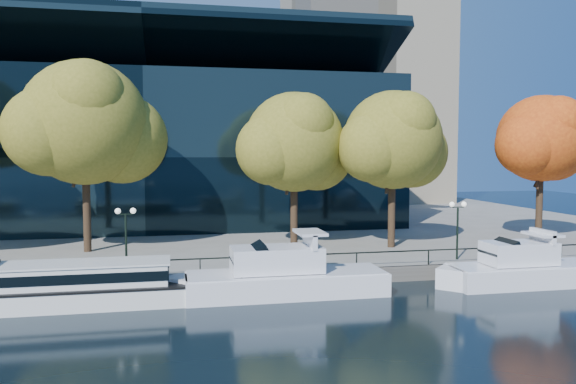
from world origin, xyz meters
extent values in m
plane|color=black|center=(0.00, 0.00, 0.00)|extent=(160.00, 160.00, 0.00)
cube|color=slate|center=(0.00, 36.50, 0.50)|extent=(90.00, 67.00, 1.00)
cube|color=#47443F|center=(0.00, 3.05, 0.50)|extent=(90.00, 0.25, 1.00)
cube|color=black|center=(0.00, 3.25, 1.95)|extent=(88.20, 0.08, 0.08)
cube|color=black|center=(0.00, 3.25, 1.45)|extent=(0.07, 0.07, 0.90)
cube|color=black|center=(-4.00, 32.00, 8.00)|extent=(50.00, 24.00, 16.00)
cube|color=black|center=(-4.00, 28.00, 17.50)|extent=(50.00, 17.14, 7.86)
cube|color=white|center=(-7.74, 1.10, 0.54)|extent=(13.70, 3.33, 1.08)
cube|color=black|center=(-7.74, 1.10, 1.10)|extent=(13.98, 3.39, 0.12)
cube|color=white|center=(-7.25, 1.10, 1.71)|extent=(10.69, 2.73, 1.17)
cube|color=black|center=(-7.25, 1.10, 1.76)|extent=(10.83, 2.80, 0.54)
cube|color=white|center=(-7.25, 1.10, 2.35)|extent=(10.96, 2.86, 0.10)
cube|color=white|center=(4.93, 1.03, 0.67)|extent=(11.78, 3.36, 1.35)
cube|color=white|center=(-0.96, 1.03, 0.67)|extent=(2.58, 2.58, 1.35)
cube|color=white|center=(4.93, 1.03, 1.37)|extent=(11.54, 3.30, 0.09)
cube|color=white|center=(4.34, 1.03, 2.19)|extent=(5.30, 2.52, 1.46)
cube|color=black|center=(2.81, 1.03, 2.30)|extent=(2.32, 2.42, 1.84)
cube|color=white|center=(6.34, 1.03, 3.25)|extent=(0.28, 2.62, 0.90)
cube|color=white|center=(6.34, 1.03, 3.70)|extent=(1.57, 2.62, 0.17)
cube|color=white|center=(20.24, 0.42, 0.65)|extent=(9.71, 3.02, 1.29)
cube|color=white|center=(15.39, 0.42, 0.65)|extent=(2.38, 2.38, 1.29)
cube|color=white|center=(20.24, 0.42, 1.32)|extent=(9.51, 2.96, 0.09)
cube|color=white|center=(19.76, 0.42, 2.10)|extent=(4.37, 2.26, 1.40)
cube|color=black|center=(18.50, 0.42, 2.21)|extent=(1.97, 2.17, 1.63)
cube|color=white|center=(21.41, 0.42, 3.13)|extent=(0.27, 2.36, 0.86)
cube|color=white|center=(21.41, 0.42, 3.24)|extent=(1.51, 2.36, 0.16)
cylinder|color=black|center=(-7.89, 12.93, 4.85)|extent=(0.56, 0.56, 7.70)
cylinder|color=black|center=(-7.39, 13.13, 7.87)|extent=(1.21, 1.84, 3.85)
cylinder|color=black|center=(-8.29, 12.63, 7.60)|extent=(1.11, 1.26, 3.44)
sphere|color=#69651C|center=(-7.89, 12.93, 10.62)|extent=(9.22, 9.22, 9.22)
sphere|color=#69651C|center=(-5.36, 14.31, 9.47)|extent=(6.91, 6.91, 6.91)
sphere|color=#69651C|center=(-10.19, 12.00, 9.93)|extent=(6.45, 6.45, 6.45)
sphere|color=#69651C|center=(-7.43, 11.08, 12.23)|extent=(5.53, 5.53, 5.53)
cylinder|color=black|center=(7.74, 11.91, 4.29)|extent=(0.56, 0.56, 6.58)
cylinder|color=black|center=(8.24, 12.11, 6.88)|extent=(1.09, 1.62, 3.31)
cylinder|color=black|center=(7.34, 11.61, 6.64)|extent=(1.00, 1.13, 2.95)
sphere|color=#69651C|center=(7.74, 11.91, 9.23)|extent=(7.76, 7.76, 7.76)
sphere|color=#69651C|center=(9.87, 13.08, 8.26)|extent=(5.82, 5.82, 5.82)
sphere|color=#69651C|center=(5.80, 11.14, 8.64)|extent=(5.43, 5.43, 5.43)
sphere|color=#69651C|center=(8.12, 10.36, 10.58)|extent=(4.66, 4.66, 4.66)
cylinder|color=black|center=(15.21, 10.27, 4.36)|extent=(0.56, 0.56, 6.71)
cylinder|color=black|center=(15.71, 10.47, 6.99)|extent=(1.10, 1.65, 3.37)
cylinder|color=black|center=(14.81, 9.97, 6.75)|extent=(1.01, 1.14, 3.01)
sphere|color=#69651C|center=(15.21, 10.27, 9.39)|extent=(7.65, 7.65, 7.65)
sphere|color=#69651C|center=(17.32, 11.42, 8.43)|extent=(5.74, 5.74, 5.74)
sphere|color=#69651C|center=(13.30, 9.50, 8.81)|extent=(5.35, 5.35, 5.35)
sphere|color=#69651C|center=(15.60, 8.74, 10.73)|extent=(4.59, 4.59, 4.59)
cylinder|color=black|center=(28.79, 11.04, 4.44)|extent=(0.56, 0.56, 6.88)
cylinder|color=black|center=(29.29, 11.24, 7.14)|extent=(1.12, 1.68, 3.45)
cylinder|color=black|center=(28.39, 10.74, 6.89)|extent=(1.03, 1.16, 3.08)
sphere|color=#AB2D0D|center=(28.79, 11.04, 9.60)|extent=(7.25, 7.25, 7.25)
sphere|color=#AB2D0D|center=(30.78, 12.13, 8.69)|extent=(5.44, 5.44, 5.44)
sphere|color=#AB2D0D|center=(26.98, 10.32, 9.05)|extent=(5.08, 5.08, 5.08)
sphere|color=#AB2D0D|center=(29.15, 9.59, 10.86)|extent=(4.35, 4.35, 4.35)
cylinder|color=black|center=(-4.42, 4.50, 2.80)|extent=(0.14, 0.14, 3.60)
cube|color=black|center=(-4.42, 4.50, 4.65)|extent=(0.90, 0.06, 0.06)
sphere|color=white|center=(-4.87, 4.50, 4.85)|extent=(0.36, 0.36, 0.36)
sphere|color=white|center=(-3.97, 4.50, 4.85)|extent=(0.36, 0.36, 0.36)
cylinder|color=black|center=(17.73, 4.50, 2.80)|extent=(0.14, 0.14, 3.60)
cube|color=black|center=(17.73, 4.50, 4.65)|extent=(0.90, 0.06, 0.06)
sphere|color=white|center=(17.28, 4.50, 4.85)|extent=(0.36, 0.36, 0.36)
sphere|color=white|center=(18.18, 4.50, 4.85)|extent=(0.36, 0.36, 0.36)
camera|label=1|loc=(-1.55, -30.91, 8.40)|focal=35.00mm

